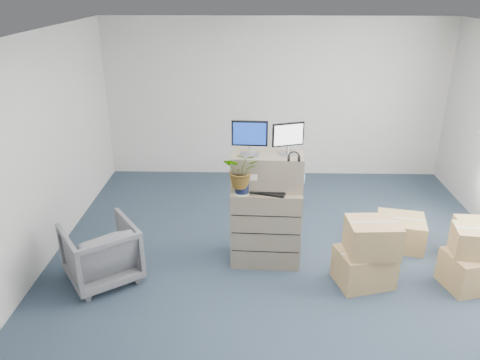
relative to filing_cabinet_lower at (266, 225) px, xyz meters
The scene contains 16 objects.
ground 0.77m from the filing_cabinet_lower, 68.20° to the right, with size 7.00×7.00×0.00m, color #273647.
wall_back 3.10m from the filing_cabinet_lower, 85.78° to the left, with size 6.00×0.02×2.80m, color silver.
filing_cabinet_lower is the anchor object (origin of this frame).
filing_cabinet_upper 0.72m from the filing_cabinet_lower, 87.69° to the left, with size 0.86×0.43×0.43m, color gray.
monitor_left 1.18m from the filing_cabinet_lower, behind, with size 0.42×0.17×0.42m.
monitor_right 1.17m from the filing_cabinet_lower, 12.22° to the left, with size 0.38×0.20×0.39m.
headphones 1.02m from the filing_cabinet_lower, 26.78° to the right, with size 0.14×0.14×0.02m, color black.
keyboard 0.52m from the filing_cabinet_lower, 92.84° to the right, with size 0.48×0.20×0.02m, color black.
mouse 0.63m from the filing_cabinet_lower, 12.58° to the right, with size 0.10×0.06×0.03m, color silver.
water_bottle 0.62m from the filing_cabinet_lower, 39.91° to the left, with size 0.06×0.06×0.23m, color #92949A.
phone_dock 0.55m from the filing_cabinet_lower, 128.12° to the left, with size 0.06×0.05×0.13m.
external_drive 0.65m from the filing_cabinet_lower, 20.97° to the left, with size 0.20×0.15×0.06m, color black.
tissue_box 0.70m from the filing_cabinet_lower, 13.61° to the left, with size 0.24×0.12×0.09m, color #3A8EC5.
potted_plant 0.82m from the filing_cabinet_lower, 155.01° to the right, with size 0.48×0.52×0.43m.
office_chair 2.03m from the filing_cabinet_lower, 166.25° to the right, with size 0.78×0.73×0.80m, color #5C5B60.
cardboard_boxes 1.99m from the filing_cabinet_lower, ahead, with size 2.40×1.56×0.84m.
Camera 1 is at (-0.41, -4.65, 3.35)m, focal length 35.00 mm.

